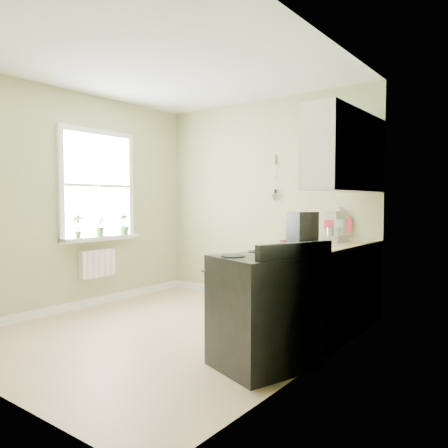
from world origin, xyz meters
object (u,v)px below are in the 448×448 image
Objects in this scene: kettle at (306,233)px; stove at (264,310)px; coffee_maker at (302,232)px; stand_mixer at (336,227)px.

stove is at bearing -79.26° from kettle.
coffee_maker reaches higher than stove.
stand_mixer is 1.83× the size of kettle.
coffee_maker is at bearing -85.58° from stand_mixer.
kettle is at bearing -126.67° from stand_mixer.
stove is 2.74× the size of stand_mixer.
kettle is at bearing 113.66° from coffee_maker.
stand_mixer reaches higher than stove.
stove is at bearing -96.77° from coffee_maker.
stand_mixer is at bearing 94.42° from coffee_maker.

